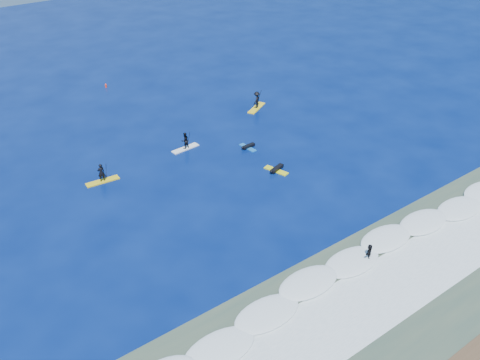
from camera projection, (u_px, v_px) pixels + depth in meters
ground at (256, 206)px, 44.20m from camera, size 160.00×160.00×0.00m
shallow_water at (389, 304)px, 34.66m from camera, size 90.00×13.00×0.01m
breaking_wave at (344, 271)px, 37.39m from camera, size 40.00×6.00×0.30m
whitewater at (377, 295)px, 35.35m from camera, size 34.00×5.00×0.02m
sup_paddler_left at (102, 175)px, 47.08m from camera, size 3.03×1.01×2.08m
sup_paddler_center at (185, 142)px, 52.23m from camera, size 2.93×0.93×2.03m
sup_paddler_right at (257, 101)px, 60.40m from camera, size 3.30×2.31×2.32m
prone_paddler_near at (276, 169)px, 48.91m from camera, size 1.87×2.45×0.50m
prone_paddler_far at (248, 147)px, 52.67m from camera, size 1.65×2.10×0.43m
wave_surfer at (369, 252)px, 37.94m from camera, size 1.74×1.30×1.26m
marker_buoy at (106, 85)px, 66.11m from camera, size 0.24×0.24×0.57m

